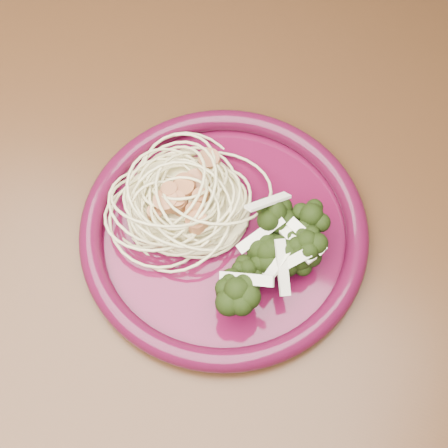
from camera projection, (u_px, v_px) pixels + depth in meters
dining_table at (306, 348)px, 0.60m from camera, size 1.20×0.80×0.75m
dinner_plate at (224, 230)px, 0.53m from camera, size 0.30×0.30×0.02m
spaghetti_pile at (187, 200)px, 0.54m from camera, size 0.14×0.13×0.03m
scallop_cluster at (185, 182)px, 0.51m from camera, size 0.12×0.12×0.03m
broccoli_pile at (272, 253)px, 0.50m from camera, size 0.10×0.14×0.04m
onion_garnish at (275, 239)px, 0.48m from camera, size 0.07×0.09×0.04m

